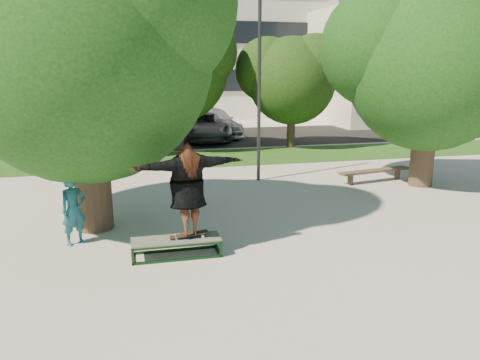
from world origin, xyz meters
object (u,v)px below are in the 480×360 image
object	(u,v)px
bystander	(74,210)
car_silver_b	(212,123)
tree_right	(427,58)
tree_left	(78,37)
car_dark	(96,129)
car_silver_a	(41,136)
car_grey	(204,126)
grind_box	(176,247)
lamppost	(259,88)
bench	(375,172)

from	to	relation	value
bystander	car_silver_b	bearing A→B (deg)	36.93
tree_right	car_silver_b	size ratio (longest dim) A/B	1.20
tree_left	car_dark	bearing A→B (deg)	92.43
car_silver_a	car_grey	size ratio (longest dim) A/B	0.75
car_grey	car_silver_b	world-z (taller)	car_silver_b
bystander	car_dark	size ratio (longest dim) A/B	0.32
tree_right	car_silver_b	xyz separation A→B (m)	(-4.43, 13.42, -3.31)
grind_box	bystander	world-z (taller)	bystander
tree_right	lamppost	bearing A→B (deg)	158.72
grind_box	lamppost	bearing A→B (deg)	60.55
tree_left	car_grey	size ratio (longest dim) A/B	1.35
tree_left	car_silver_a	bearing A→B (deg)	103.84
car_silver_a	tree_right	bearing A→B (deg)	-26.75
bench	lamppost	bearing A→B (deg)	151.67
tree_left	car_silver_b	world-z (taller)	tree_left
grind_box	bench	distance (m)	8.85
car_silver_a	car_dark	xyz separation A→B (m)	(2.49, 0.98, 0.13)
bench	car_silver_b	xyz separation A→B (m)	(-3.30, 12.68, 0.43)
bench	grind_box	bearing A→B (deg)	-156.44
tree_left	car_silver_a	distance (m)	13.31
grind_box	car_dark	size ratio (longest dim) A/B	0.37
tree_left	car_dark	world-z (taller)	tree_left
bench	car_silver_a	distance (m)	15.53
lamppost	car_grey	distance (m)	10.37
tree_right	car_dark	size ratio (longest dim) A/B	1.33
car_silver_b	lamppost	bearing A→B (deg)	-100.99
lamppost	car_silver_a	world-z (taller)	lamppost
grind_box	car_grey	world-z (taller)	car_grey
car_dark	tree_right	bearing A→B (deg)	-48.38
bench	bystander	bearing A→B (deg)	-168.96
car_dark	car_grey	xyz separation A→B (m)	(5.62, 0.61, -0.07)
car_silver_a	bench	bearing A→B (deg)	-27.20
tree_right	bench	world-z (taller)	tree_right
bystander	car_silver_b	size ratio (longest dim) A/B	0.29
bystander	bench	distance (m)	10.10
car_grey	tree_left	bearing A→B (deg)	-107.01
lamppost	bench	bearing A→B (deg)	-17.35
car_grey	lamppost	bearing A→B (deg)	-85.78
bystander	car_silver_b	distance (m)	17.54
bench	car_grey	distance (m)	11.97
grind_box	car_grey	xyz separation A→B (m)	(3.25, 16.28, 0.54)
tree_left	tree_right	xyz separation A→B (m)	(10.21, 1.99, -0.33)
lamppost	bystander	xyz separation A→B (m)	(-5.57, -4.97, -2.38)
grind_box	car_silver_a	xyz separation A→B (m)	(-4.85, 14.70, 0.49)
lamppost	car_dark	size ratio (longest dim) A/B	1.25
tree_left	bench	xyz separation A→B (m)	(9.08, 2.72, -4.07)
grind_box	car_silver_b	distance (m)	18.15
tree_right	bench	xyz separation A→B (m)	(-1.13, 0.73, -3.74)
car_silver_b	bench	bearing A→B (deg)	-83.98
car_dark	bystander	bearing A→B (deg)	-90.63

